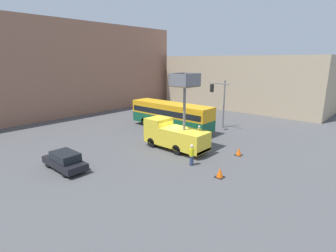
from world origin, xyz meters
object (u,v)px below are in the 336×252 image
at_px(traffic_cone_near_truck, 239,152).
at_px(traffic_light_pole, 220,97).
at_px(parked_car_curbside, 65,161).
at_px(traffic_cone_mid_road, 220,173).
at_px(road_worker_near_truck, 192,155).
at_px(road_worker_directing, 199,134).
at_px(city_bus, 171,114).
at_px(utility_truck, 174,133).

bearing_deg(traffic_cone_near_truck, traffic_light_pole, 42.36).
bearing_deg(parked_car_curbside, traffic_cone_mid_road, -55.10).
xyz_separation_m(road_worker_near_truck, parked_car_curbside, (-7.28, 6.89, -0.15)).
height_order(traffic_light_pole, road_worker_near_truck, traffic_light_pole).
bearing_deg(road_worker_directing, city_bus, -35.95).
relative_size(road_worker_near_truck, parked_car_curbside, 0.42).
xyz_separation_m(city_bus, traffic_cone_mid_road, (-8.03, -11.76, -1.57)).
height_order(traffic_light_pole, traffic_cone_mid_road, traffic_light_pole).
height_order(traffic_light_pole, traffic_cone_near_truck, traffic_light_pole).
bearing_deg(road_worker_directing, road_worker_near_truck, 104.69).
distance_m(utility_truck, traffic_light_pole, 9.79).
xyz_separation_m(traffic_cone_near_truck, traffic_cone_mid_road, (-5.15, -1.11, 0.01)).
height_order(road_worker_directing, traffic_cone_mid_road, road_worker_directing).
relative_size(road_worker_directing, traffic_cone_near_truck, 2.59).
distance_m(road_worker_directing, traffic_cone_mid_road, 8.29).
distance_m(city_bus, parked_car_curbside, 15.05).
xyz_separation_m(city_bus, traffic_light_pole, (3.95, -4.41, 2.09)).
height_order(city_bus, parked_car_curbside, city_bus).
bearing_deg(traffic_cone_mid_road, city_bus, 55.66).
distance_m(road_worker_directing, traffic_cone_near_truck, 4.89).
xyz_separation_m(utility_truck, road_worker_near_truck, (-2.10, -3.63, -0.68)).
relative_size(traffic_cone_near_truck, parked_car_curbside, 0.17).
bearing_deg(traffic_cone_mid_road, traffic_light_pole, 31.50).
xyz_separation_m(road_worker_directing, traffic_cone_mid_road, (-5.77, -5.92, -0.57)).
distance_m(city_bus, road_worker_directing, 6.34).
height_order(city_bus, traffic_cone_near_truck, city_bus).
xyz_separation_m(utility_truck, parked_car_curbside, (-9.38, 3.26, -0.84)).
xyz_separation_m(utility_truck, road_worker_directing, (3.23, -0.62, -0.65)).
bearing_deg(utility_truck, traffic_cone_mid_road, -111.22).
height_order(city_bus, traffic_light_pole, traffic_light_pole).
height_order(road_worker_near_truck, traffic_cone_mid_road, road_worker_near_truck).
bearing_deg(traffic_light_pole, parked_car_curbside, 172.56).
relative_size(road_worker_near_truck, road_worker_directing, 0.97).
bearing_deg(road_worker_directing, parked_car_curbside, 58.13).
distance_m(utility_truck, traffic_cone_mid_road, 7.13).
bearing_deg(city_bus, traffic_light_pole, -130.20).
xyz_separation_m(road_worker_near_truck, road_worker_directing, (5.33, 3.01, 0.03)).
distance_m(traffic_light_pole, parked_car_curbside, 19.27).
relative_size(city_bus, traffic_cone_near_truck, 15.78).
xyz_separation_m(traffic_light_pole, road_worker_directing, (-6.22, -1.42, -3.08)).
bearing_deg(road_worker_directing, utility_truck, 64.36).
distance_m(road_worker_near_truck, traffic_cone_mid_road, 2.99).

